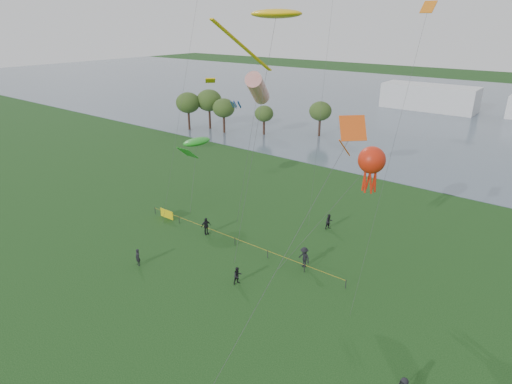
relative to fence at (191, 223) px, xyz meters
The scene contains 15 objects.
ground_plane 17.47m from the fence, 49.66° to the right, with size 400.00×400.00×0.00m, color black.
lake 87.42m from the fence, 82.57° to the left, with size 400.00×120.00×0.08m, color slate.
pavilion_left 81.73m from the fence, 90.49° to the left, with size 22.00×8.00×6.00m, color silver.
trees 42.93m from the fence, 125.18° to the left, with size 27.84×16.08×7.87m.
fence is the anchor object (origin of this frame).
spectator_a 11.69m from the fence, 24.90° to the right, with size 0.76×0.59×1.56m, color black.
spectator_b 13.62m from the fence, ahead, with size 1.26×0.72×1.95m, color black.
spectator_c 2.27m from the fence, ahead, with size 1.08×0.45×1.85m, color black.
spectator_f 8.33m from the fence, 79.13° to the right, with size 0.58×0.38×1.60m, color black.
spectator_g 14.66m from the fence, 37.10° to the left, with size 0.81×0.63×1.67m, color black.
kite_stingray 22.42m from the fence, 15.99° to the left, with size 4.75×9.96×21.51m.
kite_windsock 15.64m from the fence, 52.81° to the left, with size 4.18×4.99×16.24m.
kite_creature 10.95m from the fence, 129.35° to the left, with size 3.75×6.19×7.50m.
kite_octopus 19.96m from the fence, 18.22° to the left, with size 6.15×7.73×10.71m.
kite_delta 24.67m from the fence, 15.78° to the right, with size 3.92×11.30×15.46m.
Camera 1 is at (19.22, -14.82, 20.66)m, focal length 30.00 mm.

